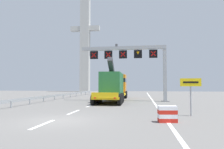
{
  "coord_description": "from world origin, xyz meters",
  "views": [
    {
      "loc": [
        4.78,
        -11.07,
        2.04
      ],
      "look_at": [
        1.06,
        14.25,
        3.39
      ],
      "focal_mm": 32.26,
      "sensor_mm": 36.0,
      "label": 1
    }
  ],
  "objects_px": {
    "overhead_lane_gantry": "(134,56)",
    "crash_barrier_striped": "(167,114)",
    "heavy_haul_truck_yellow": "(115,85)",
    "bridge_pylon_distant": "(85,40)",
    "exit_sign_yellow": "(191,88)"
  },
  "relations": [
    {
      "from": "exit_sign_yellow",
      "to": "bridge_pylon_distant",
      "type": "relative_size",
      "value": 0.08
    },
    {
      "from": "overhead_lane_gantry",
      "to": "heavy_haul_truck_yellow",
      "type": "bearing_deg",
      "value": 148.89
    },
    {
      "from": "bridge_pylon_distant",
      "to": "exit_sign_yellow",
      "type": "bearing_deg",
      "value": -65.89
    },
    {
      "from": "heavy_haul_truck_yellow",
      "to": "bridge_pylon_distant",
      "type": "distance_m",
      "value": 37.63
    },
    {
      "from": "overhead_lane_gantry",
      "to": "heavy_haul_truck_yellow",
      "type": "xyz_separation_m",
      "value": [
        -2.69,
        1.62,
        -3.72
      ]
    },
    {
      "from": "crash_barrier_striped",
      "to": "bridge_pylon_distant",
      "type": "bearing_deg",
      "value": 111.09
    },
    {
      "from": "exit_sign_yellow",
      "to": "heavy_haul_truck_yellow",
      "type": "bearing_deg",
      "value": 117.31
    },
    {
      "from": "heavy_haul_truck_yellow",
      "to": "overhead_lane_gantry",
      "type": "bearing_deg",
      "value": -31.11
    },
    {
      "from": "heavy_haul_truck_yellow",
      "to": "bridge_pylon_distant",
      "type": "bearing_deg",
      "value": 112.72
    },
    {
      "from": "bridge_pylon_distant",
      "to": "crash_barrier_striped",
      "type": "bearing_deg",
      "value": -68.91
    },
    {
      "from": "heavy_haul_truck_yellow",
      "to": "exit_sign_yellow",
      "type": "xyz_separation_m",
      "value": [
        6.91,
        -13.37,
        -0.12
      ]
    },
    {
      "from": "overhead_lane_gantry",
      "to": "crash_barrier_striped",
      "type": "relative_size",
      "value": 10.55
    },
    {
      "from": "crash_barrier_striped",
      "to": "heavy_haul_truck_yellow",
      "type": "bearing_deg",
      "value": 107.69
    },
    {
      "from": "overhead_lane_gantry",
      "to": "crash_barrier_striped",
      "type": "height_order",
      "value": "overhead_lane_gantry"
    },
    {
      "from": "overhead_lane_gantry",
      "to": "bridge_pylon_distant",
      "type": "xyz_separation_m",
      "value": [
        -16.16,
        33.8,
        10.38
      ]
    }
  ]
}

